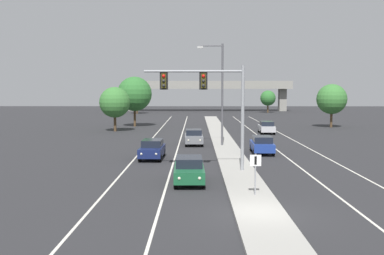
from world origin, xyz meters
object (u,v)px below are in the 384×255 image
(street_lamp_median, at_px, (220,88))
(car_oncoming_navy, at_px, (152,149))
(car_oncoming_green, at_px, (189,170))
(median_sign_post, at_px, (255,168))
(tree_far_left_c, at_px, (137,96))
(overhead_signal_mast, at_px, (212,96))
(tree_far_right_c, at_px, (332,99))
(car_oncoming_grey, at_px, (194,137))
(car_receding_silver, at_px, (267,127))
(tree_far_left_a, at_px, (115,102))
(car_receding_blue, at_px, (262,144))
(tree_far_right_a, at_px, (268,98))
(tree_far_left_b, at_px, (135,94))

(street_lamp_median, height_order, car_oncoming_navy, street_lamp_median)
(car_oncoming_green, bearing_deg, median_sign_post, -47.21)
(median_sign_post, bearing_deg, tree_far_left_c, 101.45)
(car_oncoming_navy, bearing_deg, overhead_signal_mast, -52.61)
(median_sign_post, distance_m, tree_far_right_c, 47.87)
(car_oncoming_grey, xyz_separation_m, tree_far_left_c, (-13.24, 58.81, 3.27))
(tree_far_left_c, bearing_deg, car_receding_silver, -64.22)
(tree_far_right_c, distance_m, tree_far_left_a, 31.68)
(street_lamp_median, bearing_deg, tree_far_left_c, 104.74)
(car_receding_blue, bearing_deg, tree_far_left_a, 128.11)
(car_oncoming_navy, distance_m, car_receding_blue, 9.98)
(car_receding_silver, height_order, tree_far_left_c, tree_far_left_c)
(street_lamp_median, bearing_deg, tree_far_right_a, 77.21)
(car_receding_blue, relative_size, tree_far_left_c, 0.72)
(overhead_signal_mast, xyz_separation_m, tree_far_left_b, (-10.36, 38.68, -0.35))
(car_oncoming_grey, xyz_separation_m, tree_far_right_a, (17.44, 63.92, 2.63))
(car_oncoming_grey, bearing_deg, tree_far_right_a, 74.74)
(car_oncoming_green, bearing_deg, car_receding_blue, 63.99)
(car_oncoming_green, distance_m, car_oncoming_grey, 19.33)
(tree_far_right_a, bearing_deg, car_receding_silver, -98.93)
(car_oncoming_green, relative_size, car_oncoming_grey, 1.00)
(car_oncoming_green, bearing_deg, tree_far_right_c, 63.34)
(car_oncoming_navy, height_order, tree_far_left_c, tree_far_left_c)
(median_sign_post, relative_size, car_receding_blue, 0.49)
(car_oncoming_grey, distance_m, tree_far_right_c, 29.78)
(tree_far_right_c, bearing_deg, tree_far_left_c, 131.98)
(overhead_signal_mast, height_order, car_receding_blue, overhead_signal_mast)
(tree_far_right_c, height_order, tree_far_left_b, tree_far_left_b)
(tree_far_right_a, bearing_deg, tree_far_left_a, -119.88)
(tree_far_left_c, bearing_deg, car_oncoming_green, -80.52)
(street_lamp_median, bearing_deg, overhead_signal_mast, -95.26)
(car_oncoming_grey, bearing_deg, car_oncoming_green, -90.59)
(tree_far_left_b, bearing_deg, overhead_signal_mast, -75.01)
(tree_far_left_a, bearing_deg, tree_far_right_c, 11.93)
(street_lamp_median, distance_m, car_oncoming_grey, 5.80)
(median_sign_post, height_order, tree_far_right_a, tree_far_right_a)
(car_oncoming_green, bearing_deg, street_lamp_median, 81.09)
(overhead_signal_mast, relative_size, tree_far_left_c, 1.15)
(car_receding_blue, bearing_deg, car_oncoming_navy, -161.53)
(median_sign_post, bearing_deg, car_receding_blue, 80.74)
(median_sign_post, xyz_separation_m, car_receding_silver, (5.94, 35.31, -0.77))
(car_oncoming_green, xyz_separation_m, tree_far_left_a, (-10.49, 34.30, 3.08))
(median_sign_post, xyz_separation_m, tree_far_left_b, (-12.43, 46.17, 3.35))
(median_sign_post, bearing_deg, car_oncoming_navy, 116.37)
(car_oncoming_navy, relative_size, tree_far_left_c, 0.72)
(tree_far_right_a, bearing_deg, median_sign_post, -99.18)
(car_oncoming_green, xyz_separation_m, tree_far_left_c, (-13.04, 78.14, 3.27))
(tree_far_right_c, bearing_deg, overhead_signal_mast, -117.07)
(car_oncoming_grey, distance_m, tree_far_left_c, 60.37)
(car_oncoming_green, height_order, tree_far_right_c, tree_far_right_c)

